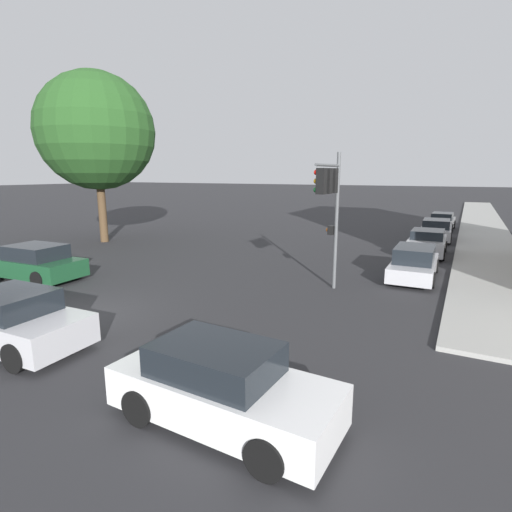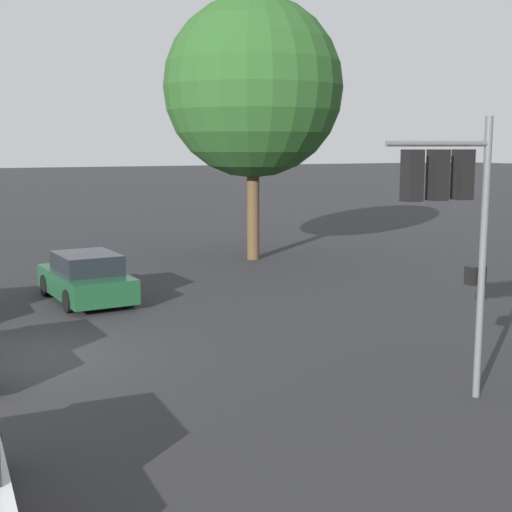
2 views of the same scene
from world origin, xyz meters
name	(u,v)px [view 1 (image 1 of 2)]	position (x,y,z in m)	size (l,w,h in m)	color
ground_plane	(76,318)	(0.00, 0.00, 0.00)	(300.00, 300.00, 0.00)	#28282B
sidewalk_strip	(482,224)	(12.05, 32.71, 0.07)	(3.45, 60.00, 0.14)	#9E9E99
street_tree	(96,132)	(-10.74, 10.76, 7.13)	(7.38, 7.38, 10.83)	#4C3823
traffic_signal	(329,194)	(6.17, 6.36, 3.79)	(0.53, 2.37, 5.30)	#515456
crossing_car_0	(35,263)	(-5.64, 2.47, 0.71)	(4.47, 2.24, 1.51)	#194728
crossing_car_2	(15,321)	(0.54, -2.20, 0.73)	(3.97, 2.13, 1.53)	#B7B7BC
crossing_car_3	(222,387)	(7.07, -2.42, 0.72)	(4.30, 1.98, 1.51)	silver
parked_car_0	(414,263)	(8.88, 10.28, 0.67)	(1.94, 4.59, 1.43)	#B7B7BC
parked_car_1	(427,243)	(8.91, 16.00, 0.70)	(2.01, 4.01, 1.45)	#B7B7BC
parked_car_2	(436,230)	(8.96, 21.86, 0.68)	(2.12, 4.58, 1.44)	#B7B7BC
parked_car_3	(442,222)	(9.02, 27.55, 0.68)	(1.91, 4.41, 1.41)	silver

